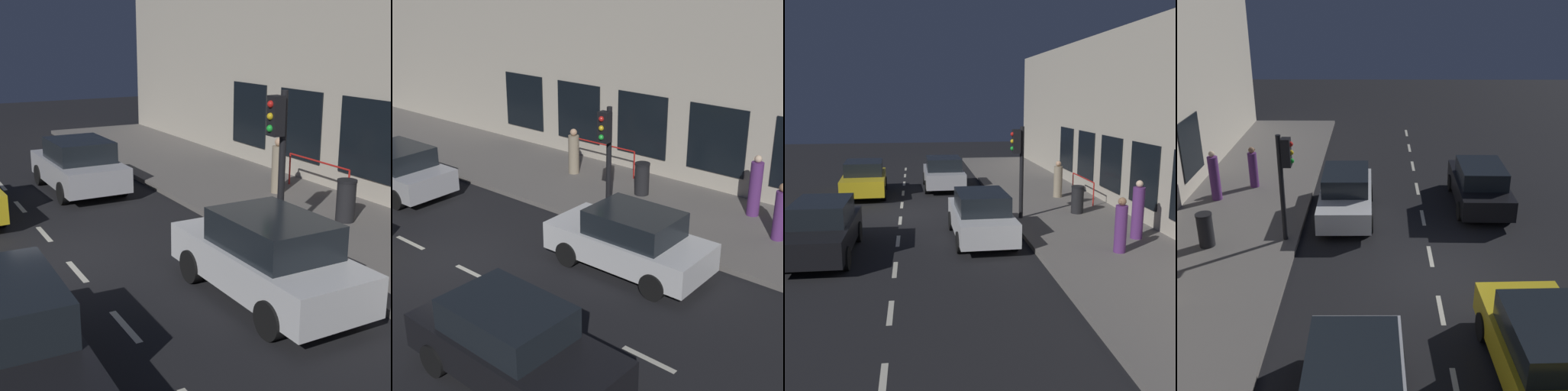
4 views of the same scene
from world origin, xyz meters
TOP-DOWN VIEW (x-y plane):
  - ground_plane at (0.00, 0.00)m, footprint 60.00×60.00m
  - sidewalk at (6.25, 0.00)m, footprint 4.50×32.00m
  - building_facade at (8.80, -0.00)m, footprint 0.65×32.00m
  - lane_centre_line at (0.00, -1.00)m, footprint 0.12×27.20m
  - traffic_light at (4.27, -1.76)m, footprint 0.49×0.32m
  - parked_car_0 at (1.99, 5.12)m, footprint 1.98×4.06m
  - parked_car_1 at (-2.08, -4.69)m, footprint 1.87×4.17m
  - parked_car_3 at (2.63, -3.80)m, footprint 1.87×4.08m
  - pedestrian_1 at (6.80, 1.67)m, footprint 0.47×0.47m
  - trash_bin at (6.66, -1.33)m, footprint 0.48×0.48m
  - red_railing at (7.70, 1.01)m, footprint 0.05×2.63m

SIDE VIEW (x-z plane):
  - ground_plane at x=0.00m, z-range 0.00..0.00m
  - lane_centre_line at x=0.00m, z-range 0.00..0.01m
  - sidewalk at x=6.25m, z-range 0.00..0.15m
  - trash_bin at x=6.66m, z-range 0.15..1.20m
  - parked_car_3 at x=2.63m, z-range 0.00..1.58m
  - parked_car_1 at x=-2.08m, z-range 0.00..1.58m
  - parked_car_0 at x=1.99m, z-range 0.00..1.58m
  - pedestrian_1 at x=6.80m, z-range 0.08..1.68m
  - red_railing at x=7.70m, z-range 0.41..1.39m
  - traffic_light at x=4.27m, z-range 0.74..4.06m
  - building_facade at x=8.80m, z-range -0.01..7.10m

